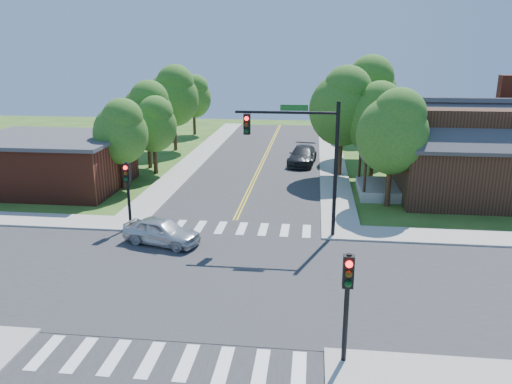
# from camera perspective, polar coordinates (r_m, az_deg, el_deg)

# --- Properties ---
(ground) EXTENTS (100.00, 100.00, 0.00)m
(ground) POSITION_cam_1_polar(r_m,az_deg,el_deg) (22.40, -5.48, -9.71)
(ground) COLOR #2D571B
(ground) RESTS_ON ground
(road_ns) EXTENTS (10.00, 90.00, 0.04)m
(road_ns) POSITION_cam_1_polar(r_m,az_deg,el_deg) (22.39, -5.48, -9.66)
(road_ns) COLOR #2D2D30
(road_ns) RESTS_ON ground
(road_ew) EXTENTS (90.00, 10.00, 0.04)m
(road_ew) POSITION_cam_1_polar(r_m,az_deg,el_deg) (22.39, -5.48, -9.65)
(road_ew) COLOR #2D2D30
(road_ew) RESTS_ON ground
(intersection_patch) EXTENTS (10.20, 10.20, 0.06)m
(intersection_patch) POSITION_cam_1_polar(r_m,az_deg,el_deg) (22.40, -5.48, -9.71)
(intersection_patch) COLOR #2D2D30
(intersection_patch) RESTS_ON ground
(sidewalk_ne) EXTENTS (40.00, 40.00, 0.14)m
(sidewalk_ne) POSITION_cam_1_polar(r_m,az_deg,el_deg) (38.51, 23.64, 0.24)
(sidewalk_ne) COLOR #9E9B93
(sidewalk_ne) RESTS_ON ground
(sidewalk_nw) EXTENTS (40.00, 40.00, 0.14)m
(sidewalk_nw) POSITION_cam_1_polar(r_m,az_deg,el_deg) (41.99, -22.38, 1.62)
(sidewalk_nw) COLOR #9E9B93
(sidewalk_nw) RESTS_ON ground
(crosswalk_north) EXTENTS (8.85, 2.00, 0.01)m
(crosswalk_north) POSITION_cam_1_polar(r_m,az_deg,el_deg) (27.99, -2.85, -4.13)
(crosswalk_north) COLOR white
(crosswalk_north) RESTS_ON ground
(crosswalk_south) EXTENTS (8.85, 2.00, 0.01)m
(crosswalk_south) POSITION_cam_1_polar(r_m,az_deg,el_deg) (17.19, -9.99, -18.49)
(crosswalk_south) COLOR white
(crosswalk_south) RESTS_ON ground
(centerline) EXTENTS (0.30, 90.00, 0.01)m
(centerline) POSITION_cam_1_polar(r_m,az_deg,el_deg) (22.38, -5.48, -9.60)
(centerline) COLOR yellow
(centerline) RESTS_ON ground
(signal_mast_ne) EXTENTS (5.30, 0.42, 7.20)m
(signal_mast_ne) POSITION_cam_1_polar(r_m,az_deg,el_deg) (25.74, 5.44, 5.13)
(signal_mast_ne) COLOR black
(signal_mast_ne) RESTS_ON ground
(signal_pole_se) EXTENTS (0.34, 0.42, 3.80)m
(signal_pole_se) POSITION_cam_1_polar(r_m,az_deg,el_deg) (15.78, 10.41, -10.81)
(signal_pole_se) COLOR black
(signal_pole_se) RESTS_ON ground
(signal_pole_nw) EXTENTS (0.34, 0.42, 3.80)m
(signal_pole_nw) POSITION_cam_1_polar(r_m,az_deg,el_deg) (28.08, -14.48, 1.03)
(signal_pole_nw) COLOR black
(signal_pole_nw) RESTS_ON ground
(house_ne) EXTENTS (13.05, 8.80, 7.11)m
(house_ne) POSITION_cam_1_polar(r_m,az_deg,el_deg) (36.13, 23.83, 4.56)
(house_ne) COLOR black
(house_ne) RESTS_ON ground
(building_nw) EXTENTS (10.40, 8.40, 3.73)m
(building_nw) POSITION_cam_1_polar(r_m,az_deg,el_deg) (38.59, -22.39, 3.19)
(building_nw) COLOR maroon
(building_nw) RESTS_ON ground
(tree_e_a) EXTENTS (4.41, 4.19, 7.50)m
(tree_e_a) POSITION_cam_1_polar(r_m,az_deg,el_deg) (31.86, 15.50, 6.86)
(tree_e_a) COLOR #382314
(tree_e_a) RESTS_ON ground
(tree_e_b) EXTENTS (4.40, 4.18, 7.49)m
(tree_e_b) POSITION_cam_1_polar(r_m,az_deg,el_deg) (38.17, 13.54, 8.44)
(tree_e_b) COLOR #382314
(tree_e_b) RESTS_ON ground
(tree_e_c) EXTENTS (5.42, 5.15, 9.22)m
(tree_e_c) POSITION_cam_1_polar(r_m,az_deg,el_deg) (45.96, 12.64, 11.17)
(tree_e_c) COLOR #382314
(tree_e_c) RESTS_ON ground
(tree_e_d) EXTENTS (3.95, 3.75, 6.71)m
(tree_e_d) POSITION_cam_1_polar(r_m,az_deg,el_deg) (54.62, 11.97, 10.22)
(tree_e_d) COLOR #382314
(tree_e_d) RESTS_ON ground
(tree_w_a) EXTENTS (3.81, 3.62, 6.48)m
(tree_w_a) POSITION_cam_1_polar(r_m,az_deg,el_deg) (36.05, -15.15, 6.83)
(tree_w_a) COLOR #382314
(tree_w_a) RESTS_ON ground
(tree_w_b) EXTENTS (4.28, 4.07, 7.28)m
(tree_w_b) POSITION_cam_1_polar(r_m,az_deg,el_deg) (42.24, -12.27, 9.05)
(tree_w_b) COLOR #382314
(tree_w_b) RESTS_ON ground
(tree_w_c) EXTENTS (4.86, 4.62, 8.27)m
(tree_w_c) POSITION_cam_1_polar(r_m,az_deg,el_deg) (49.29, -9.37, 10.93)
(tree_w_c) COLOR #382314
(tree_w_c) RESTS_ON ground
(tree_w_d) EXTENTS (4.04, 3.84, 6.87)m
(tree_w_d) POSITION_cam_1_polar(r_m,az_deg,el_deg) (58.30, -7.10, 10.89)
(tree_w_d) COLOR #382314
(tree_w_d) RESTS_ON ground
(tree_house) EXTENTS (5.03, 4.78, 8.55)m
(tree_house) POSITION_cam_1_polar(r_m,az_deg,el_deg) (38.83, 9.97, 9.81)
(tree_house) COLOR #382314
(tree_house) RESTS_ON ground
(tree_bldg) EXTENTS (3.66, 3.48, 6.23)m
(tree_bldg) POSITION_cam_1_polar(r_m,az_deg,el_deg) (40.16, -11.57, 7.73)
(tree_bldg) COLOR #382314
(tree_bldg) RESTS_ON ground
(car_silver) EXTENTS (3.78, 4.92, 1.38)m
(car_silver) POSITION_cam_1_polar(r_m,az_deg,el_deg) (26.01, -10.74, -4.50)
(car_silver) COLOR silver
(car_silver) RESTS_ON ground
(car_dgrey) EXTENTS (3.17, 5.69, 1.53)m
(car_dgrey) POSITION_cam_1_polar(r_m,az_deg,el_deg) (43.31, 5.32, 4.14)
(car_dgrey) COLOR #27292B
(car_dgrey) RESTS_ON ground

